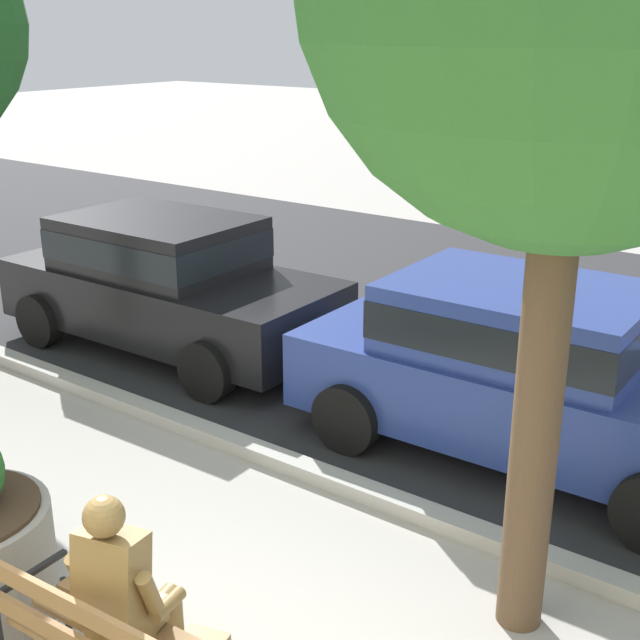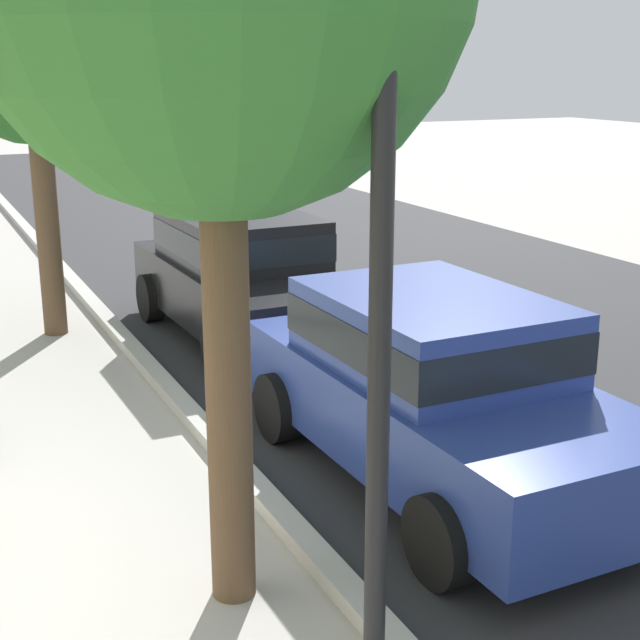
{
  "view_description": "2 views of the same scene",
  "coord_description": "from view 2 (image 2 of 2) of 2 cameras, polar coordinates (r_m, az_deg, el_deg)",
  "views": [
    {
      "loc": [
        2.99,
        -2.1,
        3.63
      ],
      "look_at": [
        -1.76,
        4.36,
        0.8
      ],
      "focal_mm": 47.07,
      "sensor_mm": 36.0,
      "label": 1
    },
    {
      "loc": [
        6.33,
        0.55,
        3.35
      ],
      "look_at": [
        -1.76,
        4.36,
        0.8
      ],
      "focal_mm": 50.76,
      "sensor_mm": 36.0,
      "label": 2
    }
  ],
  "objects": [
    {
      "name": "curb_stone",
      "position": [
        7.52,
        -4.42,
        -10.1
      ],
      "size": [
        60.0,
        0.2,
        0.12
      ],
      "primitive_type": "cube",
      "color": "#B2AFA8",
      "rests_on": "ground"
    },
    {
      "name": "street_tree_near_bench",
      "position": [
        11.65,
        -17.69,
        16.43
      ],
      "size": [
        2.49,
        2.49,
        4.88
      ],
      "color": "brown",
      "rests_on": "ground"
    },
    {
      "name": "parked_car_black",
      "position": [
        11.28,
        -4.82,
        3.0
      ],
      "size": [
        4.13,
        1.98,
        1.56
      ],
      "color": "black",
      "rests_on": "ground"
    },
    {
      "name": "parked_car_blue",
      "position": [
        7.45,
        7.26,
        -3.92
      ],
      "size": [
        4.13,
        1.98,
        1.56
      ],
      "color": "navy",
      "rests_on": "ground"
    },
    {
      "name": "lamp_post",
      "position": [
        4.42,
        3.92,
        5.46
      ],
      "size": [
        0.32,
        0.32,
        3.9
      ],
      "color": "black",
      "rests_on": "ground"
    }
  ]
}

